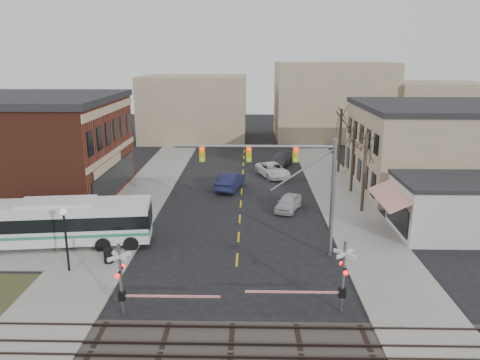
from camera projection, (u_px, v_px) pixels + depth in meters
name	position (u px, v px, depth m)	size (l,w,h in m)	color
ground	(236.00, 273.00, 29.07)	(160.00, 160.00, 0.00)	black
sidewalk_west	(151.00, 185.00, 48.57)	(5.00, 60.00, 0.12)	gray
sidewalk_east	(334.00, 186.00, 48.16)	(5.00, 60.00, 0.12)	gray
ballast_strip	(231.00, 352.00, 21.34)	(160.00, 5.00, 0.06)	#332D28
rail_tracks	(231.00, 350.00, 21.32)	(160.00, 3.91, 0.14)	#2D231E
tan_building	(461.00, 147.00, 46.80)	(20.30, 15.30, 8.50)	gray
awning_shop	(452.00, 207.00, 34.92)	(9.74, 6.20, 4.30)	beige
tree_east_a	(364.00, 173.00, 39.52)	(0.28, 0.28, 6.75)	#382B21
tree_east_b	(353.00, 160.00, 45.37)	(0.28, 0.28, 6.30)	#382B21
tree_east_c	(340.00, 141.00, 52.97)	(0.28, 0.28, 7.20)	#382B21
transit_bus	(59.00, 222.00, 32.71)	(12.85, 4.31, 3.25)	silver
traffic_signal_mast	(290.00, 173.00, 30.24)	(10.39, 0.30, 8.00)	gray
rr_crossing_west	(129.00, 281.00, 23.95)	(5.60, 1.36, 4.00)	gray
rr_crossing_east	(335.00, 277.00, 24.30)	(5.60, 1.36, 4.00)	gray
street_lamp	(65.00, 226.00, 28.43)	(0.44, 0.44, 4.10)	black
trash_bin	(108.00, 256.00, 30.23)	(0.60, 0.60, 0.92)	black
car_a	(288.00, 203.00, 40.73)	(1.64, 4.07, 1.39)	#B4B3B8
car_b	(230.00, 181.00, 47.02)	(1.82, 5.21, 1.72)	#171A3B
car_c	(273.00, 170.00, 51.97)	(2.51, 5.43, 1.51)	white
car_d	(280.00, 160.00, 56.96)	(2.09, 5.14, 1.49)	#47464C
pedestrian_near	(126.00, 233.00, 32.96)	(0.64, 0.42, 1.76)	#4C403D
pedestrian_far	(112.00, 217.00, 36.13)	(0.86, 0.67, 1.76)	#303554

